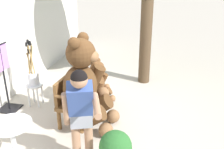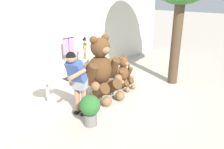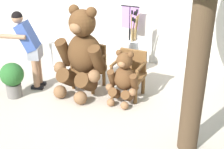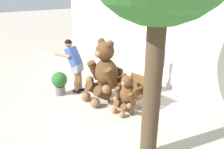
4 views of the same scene
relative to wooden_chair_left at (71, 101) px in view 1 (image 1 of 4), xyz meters
The scene contains 10 objects.
ground_plane 0.88m from the wooden_chair_left, 55.74° to the right, with size 60.00×60.00×0.00m, color #B2A899.
wooden_chair_left is the anchor object (origin of this frame).
wooden_chair_right 0.85m from the wooden_chair_left, ahead, with size 0.57×0.53×0.86m.
teddy_bear_large 0.45m from the wooden_chair_left, 92.27° to the right, with size 1.01×0.98×1.68m.
teddy_bear_small 0.90m from the wooden_chair_left, 19.08° to the right, with size 0.59×0.55×0.99m.
person_visitor 1.24m from the wooden_chair_left, 152.49° to the right, with size 0.71×0.64×1.54m.
white_stool 1.13m from the wooden_chair_left, 62.09° to the left, with size 0.34×0.34×0.46m.
brush_bucket 1.15m from the wooden_chair_left, 62.19° to the left, with size 0.22×0.22×0.94m.
round_side_table 1.29m from the wooden_chair_left, 162.13° to the left, with size 0.56×0.56×0.72m.
clothing_display_stand 1.50m from the wooden_chair_left, 80.44° to the left, with size 0.44×0.40×1.36m.
Camera 1 is at (-4.17, -0.88, 2.56)m, focal length 40.00 mm.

